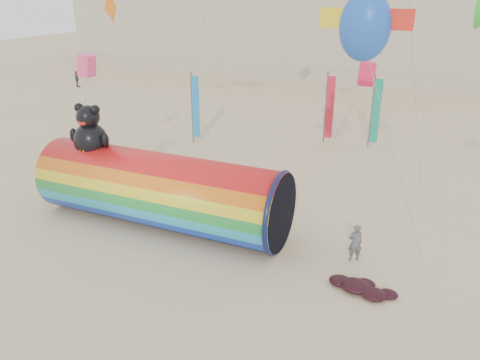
% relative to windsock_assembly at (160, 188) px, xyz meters
% --- Properties ---
extents(ground, '(160.00, 160.00, 0.00)m').
position_rel_windsock_assembly_xyz_m(ground, '(3.07, -0.18, -1.88)').
color(ground, '#CCB58C').
rests_on(ground, ground).
extents(windsock_assembly, '(12.27, 3.74, 5.65)m').
position_rel_windsock_assembly_xyz_m(windsock_assembly, '(0.00, 0.00, 0.00)').
color(windsock_assembly, red).
rests_on(windsock_assembly, ground).
extents(kite_handler, '(0.73, 0.65, 1.67)m').
position_rel_windsock_assembly_xyz_m(kite_handler, '(9.22, 0.46, -1.04)').
color(kite_handler, '#4D5154').
rests_on(kite_handler, ground).
extents(fabric_bundle, '(2.62, 1.35, 0.41)m').
position_rel_windsock_assembly_xyz_m(fabric_bundle, '(9.91, -1.64, -1.70)').
color(fabric_bundle, black).
rests_on(fabric_bundle, ground).
extents(festival_banners, '(12.75, 4.21, 5.20)m').
position_rel_windsock_assembly_xyz_m(festival_banners, '(2.25, 14.64, 0.76)').
color(festival_banners, '#59595E').
rests_on(festival_banners, ground).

